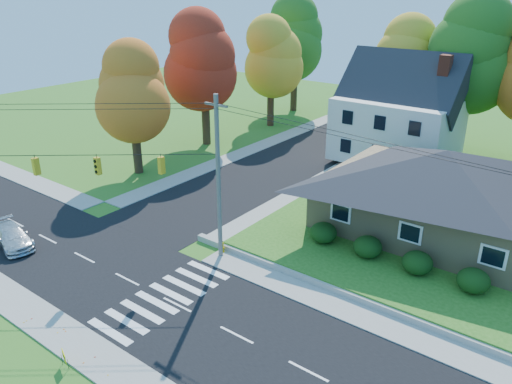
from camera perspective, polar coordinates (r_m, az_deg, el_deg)
ground at (r=26.95m, az=-9.00°, el=-12.64°), size 120.00×120.00×0.00m
road_main at (r=26.94m, az=-9.00°, el=-12.62°), size 90.00×8.00×0.02m
road_cross at (r=49.96m, az=6.03°, el=4.57°), size 8.00×44.00×0.02m
sidewalk_north at (r=29.96m, az=-2.11°, el=-8.29°), size 90.00×2.00×0.08m
sidewalk_south at (r=24.54m, az=-17.76°, el=-17.54°), size 90.00×2.00×0.08m
ranch_house at (r=34.15m, az=20.45°, el=0.28°), size 14.60×10.60×5.40m
colonial_house at (r=47.07m, az=16.02°, el=8.47°), size 10.40×8.40×9.60m
hedge_row at (r=29.81m, az=15.26°, el=-6.91°), size 10.70×1.70×1.27m
traffic_infrastructure at (r=25.30m, az=-7.76°, el=-1.58°), size 38.10×10.66×10.00m
tree_lot_0 at (r=52.62m, az=16.91°, el=13.96°), size 6.72×6.72×12.51m
tree_lot_1 at (r=49.70m, az=23.25°, el=14.19°), size 7.84×7.84×14.60m
tree_west_0 at (r=43.60m, az=-14.06°, el=11.06°), size 6.16×6.16×11.47m
tree_west_1 at (r=50.83m, az=-6.01°, el=14.67°), size 7.28×7.28×13.56m
tree_west_2 at (r=57.98m, az=1.73°, el=15.11°), size 6.72×6.72×12.51m
tree_west_3 at (r=65.52m, az=4.52°, el=17.08°), size 7.84×7.84×14.60m
silver_sedan at (r=35.35m, az=-26.14°, el=-4.58°), size 4.58×2.61×1.25m
white_car at (r=56.17m, az=10.97°, el=6.98°), size 2.35×3.94×1.23m
fire_hydrant at (r=31.14m, az=-3.92°, el=-6.36°), size 0.44×0.34×0.77m
yard_sign at (r=24.19m, az=-21.10°, el=-17.12°), size 0.60×0.25×0.79m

